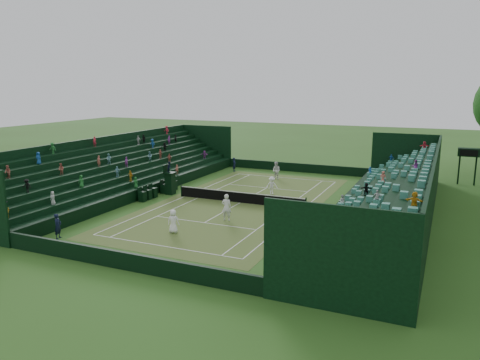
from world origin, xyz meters
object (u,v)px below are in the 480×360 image
(tennis_net, at_px, (240,197))
(player_near_east, at_px, (227,207))
(umpire_chair, at_px, (170,180))
(player_far_west, at_px, (276,171))
(player_far_east, at_px, (272,185))
(player_near_west, at_px, (173,221))

(tennis_net, distance_m, player_near_east, 5.31)
(umpire_chair, xyz_separation_m, player_far_west, (6.57, 10.52, -0.37))
(tennis_net, xyz_separation_m, player_far_east, (1.33, 4.20, 0.29))
(player_near_west, height_order, player_far_west, player_far_west)
(player_far_west, bearing_deg, player_near_east, -65.05)
(player_near_west, distance_m, player_far_east, 13.65)
(player_near_west, bearing_deg, tennis_net, -112.16)
(player_far_west, relative_size, player_far_east, 1.13)
(player_near_east, height_order, player_far_west, player_near_east)
(umpire_chair, bearing_deg, player_far_west, 58.02)
(umpire_chair, relative_size, player_near_west, 1.88)
(tennis_net, relative_size, player_far_east, 7.11)
(player_near_east, distance_m, player_far_east, 9.35)
(player_far_west, bearing_deg, tennis_net, -68.27)
(player_far_west, xyz_separation_m, player_far_east, (1.97, -6.71, -0.11))
(player_far_east, bearing_deg, umpire_chair, 174.42)
(player_near_east, bearing_deg, player_near_west, 52.87)
(player_far_east, bearing_deg, player_near_east, -120.36)
(umpire_chair, distance_m, player_far_west, 12.41)
(tennis_net, height_order, player_far_east, player_far_east)
(player_near_west, bearing_deg, player_far_east, -116.20)
(tennis_net, bearing_deg, player_near_west, -94.96)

